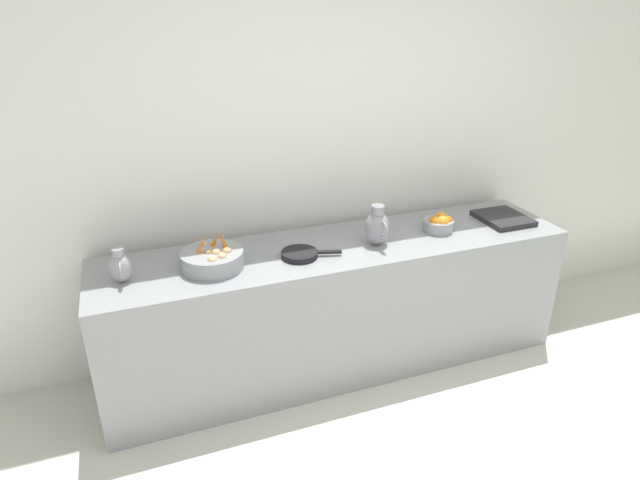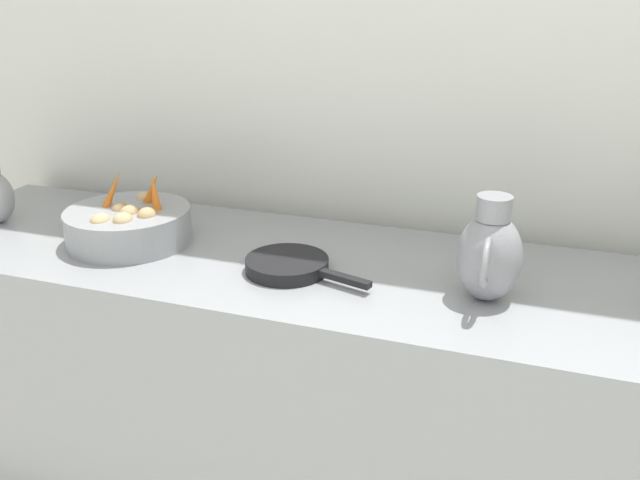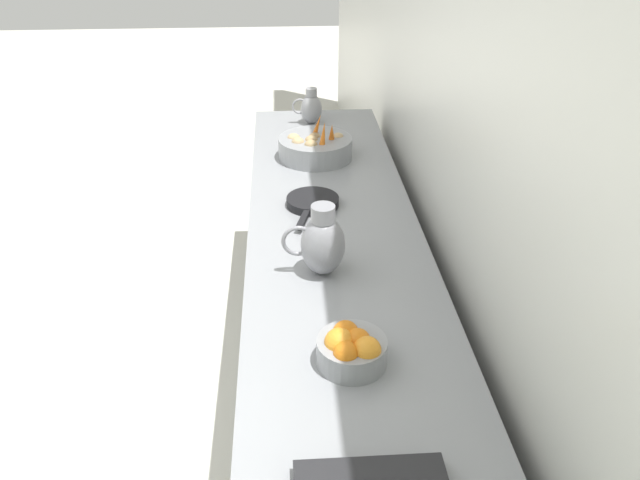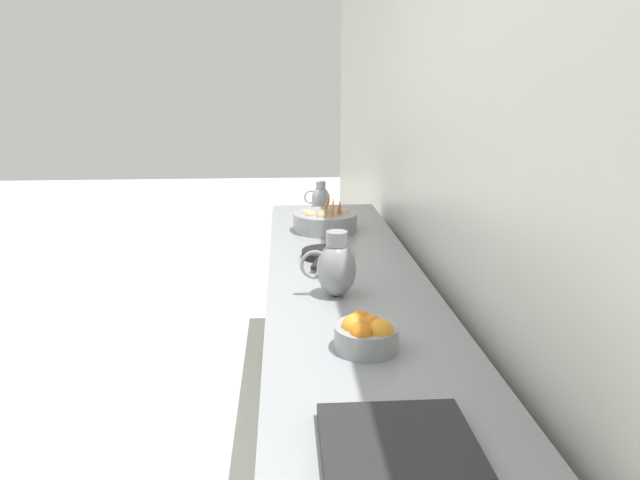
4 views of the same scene
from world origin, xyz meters
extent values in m
cube|color=gray|center=(-1.51, -0.25, 0.43)|extent=(0.67, 2.94, 0.87)
cylinder|color=gray|center=(-1.47, -1.03, 0.92)|extent=(0.35, 0.35, 0.10)
torus|color=gray|center=(-1.47, -1.03, 0.87)|extent=(0.20, 0.20, 0.01)
cone|color=orange|center=(-1.49, -1.08, 1.01)|extent=(0.06, 0.09, 0.13)
cone|color=orange|center=(-1.55, -0.99, 1.00)|extent=(0.04, 0.08, 0.12)
cone|color=orange|center=(-1.51, -0.95, 1.00)|extent=(0.06, 0.06, 0.13)
ellipsoid|color=tan|center=(-1.45, -0.95, 0.96)|extent=(0.06, 0.05, 0.05)
ellipsoid|color=tan|center=(-1.58, -1.05, 0.96)|extent=(0.05, 0.04, 0.04)
ellipsoid|color=#9E7F56|center=(-1.47, -1.05, 0.96)|extent=(0.05, 0.05, 0.04)
ellipsoid|color=tan|center=(-1.45, -1.01, 0.96)|extent=(0.06, 0.05, 0.04)
ellipsoid|color=tan|center=(-1.39, -0.98, 0.96)|extent=(0.06, 0.05, 0.05)
ellipsoid|color=tan|center=(-1.37, -1.04, 0.96)|extent=(0.06, 0.05, 0.04)
ellipsoid|color=gray|center=(-1.44, -0.03, 0.97)|extent=(0.15, 0.15, 0.21)
cylinder|color=gray|center=(-1.44, -0.03, 1.09)|extent=(0.08, 0.08, 0.06)
torus|color=gray|center=(-1.36, -0.03, 0.99)|extent=(0.11, 0.01, 0.11)
cylinder|color=black|center=(-1.43, -0.53, 0.88)|extent=(0.22, 0.22, 0.03)
cube|color=black|center=(-1.39, -0.36, 0.89)|extent=(0.06, 0.14, 0.02)
camera|label=1|loc=(1.27, -1.40, 2.25)|focal=30.32mm
camera|label=2|loc=(0.01, 0.06, 1.56)|focal=37.07mm
camera|label=3|loc=(-1.31, 1.76, 2.05)|focal=35.22mm
camera|label=4|loc=(-1.24, 2.03, 1.65)|focal=32.22mm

